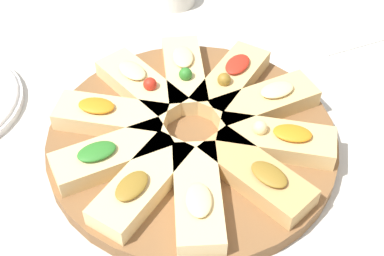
% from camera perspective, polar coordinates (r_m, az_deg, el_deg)
% --- Properties ---
extents(ground_plane, '(3.00, 3.00, 0.00)m').
position_cam_1_polar(ground_plane, '(0.69, -0.00, -1.85)').
color(ground_plane, beige).
extents(serving_board, '(0.37, 0.37, 0.02)m').
position_cam_1_polar(serving_board, '(0.69, -0.00, -1.29)').
color(serving_board, brown).
rests_on(serving_board, ground_plane).
extents(focaccia_slice_0, '(0.15, 0.13, 0.04)m').
position_cam_1_polar(focaccia_slice_0, '(0.75, -0.84, 5.90)').
color(focaccia_slice_0, '#E5C689').
rests_on(focaccia_slice_0, serving_board).
extents(focaccia_slice_1, '(0.14, 0.05, 0.04)m').
position_cam_1_polar(focaccia_slice_1, '(0.73, -5.46, 4.60)').
color(focaccia_slice_1, '#E5C689').
rests_on(focaccia_slice_1, serving_board).
extents(focaccia_slice_2, '(0.14, 0.13, 0.03)m').
position_cam_1_polar(focaccia_slice_2, '(0.69, -8.70, 1.28)').
color(focaccia_slice_2, '#E5C689').
rests_on(focaccia_slice_2, serving_board).
extents(focaccia_slice_3, '(0.09, 0.15, 0.03)m').
position_cam_1_polar(focaccia_slice_3, '(0.65, -8.56, -2.90)').
color(focaccia_slice_3, '#E5C689').
rests_on(focaccia_slice_3, serving_board).
extents(focaccia_slice_4, '(0.09, 0.15, 0.03)m').
position_cam_1_polar(focaccia_slice_4, '(0.61, -5.38, -5.99)').
color(focaccia_slice_4, '#E5C689').
rests_on(focaccia_slice_4, serving_board).
extents(focaccia_slice_5, '(0.14, 0.13, 0.03)m').
position_cam_1_polar(focaccia_slice_5, '(0.60, 0.60, -7.25)').
color(focaccia_slice_5, '#E5C689').
rests_on(focaccia_slice_5, serving_board).
extents(focaccia_slice_6, '(0.15, 0.06, 0.03)m').
position_cam_1_polar(focaccia_slice_6, '(0.62, 6.90, -4.97)').
color(focaccia_slice_6, tan).
rests_on(focaccia_slice_6, serving_board).
extents(focaccia_slice_7, '(0.15, 0.13, 0.04)m').
position_cam_1_polar(focaccia_slice_7, '(0.66, 9.01, -1.21)').
color(focaccia_slice_7, '#DBB775').
rests_on(focaccia_slice_7, serving_board).
extents(focaccia_slice_8, '(0.09, 0.15, 0.03)m').
position_cam_1_polar(focaccia_slice_8, '(0.71, 7.78, 2.75)').
color(focaccia_slice_8, '#DBB775').
rests_on(focaccia_slice_8, serving_board).
extents(focaccia_slice_9, '(0.09, 0.15, 0.04)m').
position_cam_1_polar(focaccia_slice_9, '(0.74, 4.19, 5.18)').
color(focaccia_slice_9, '#DBB775').
rests_on(focaccia_slice_9, serving_board).
extents(napkin_stack, '(0.16, 0.15, 0.01)m').
position_cam_1_polar(napkin_stack, '(0.93, 15.11, 10.71)').
color(napkin_stack, white).
rests_on(napkin_stack, ground_plane).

